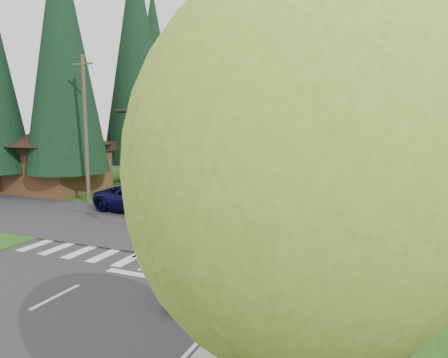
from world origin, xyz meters
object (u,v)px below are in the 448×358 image
Objects in this scene: sedan_champagne at (208,267)px; parked_car_c at (349,172)px; suv_navy at (143,199)px; parked_car_e at (355,158)px; parked_car_d at (354,164)px; parked_car_a at (313,188)px; parked_car_b at (330,175)px.

parked_car_c is at bearing 80.14° from sedan_champagne.
suv_navy reaches higher than parked_car_e.
parked_car_e is at bearing 93.35° from parked_car_d.
parked_car_b reaches higher than parked_car_a.
parked_car_d is (0.82, 36.78, -0.01)m from sedan_champagne.
parked_car_b is 10.11m from parked_car_d.
sedan_champagne is at bearing -127.17° from suv_navy.
sedan_champagne is at bearing -88.54° from parked_car_e.
parked_car_c is (10.07, 19.46, -0.14)m from suv_navy.
parked_car_d is (-0.43, 8.01, -0.01)m from parked_car_c.
parked_car_e is at bearing 89.15° from parked_car_b.
parked_car_b is at bearing 82.95° from sedan_champagne.
sedan_champagne is 43.76m from parked_car_e.
suv_navy is 35.58m from parked_car_e.
suv_navy is 1.31× the size of parked_car_b.
parked_car_e reaches higher than parked_car_c.
parked_car_e is (0.07, 43.76, 0.04)m from sedan_champagne.
sedan_champagne is 1.00× the size of parked_car_c.
sedan_champagne is at bearing -90.46° from parked_car_c.
sedan_champagne is at bearing -92.22° from parked_car_a.
parked_car_b is (8.67, 17.40, -0.18)m from suv_navy.
parked_car_b is 2.49m from parked_car_c.
parked_car_a is 0.73× the size of parked_car_e.
suv_navy is at bearing -115.33° from parked_car_c.
suv_navy is at bearing -102.91° from parked_car_e.
suv_navy reaches higher than parked_car_a.
suv_navy reaches higher than sedan_champagne.
suv_navy reaches higher than parked_car_b.
parked_car_d is at bearing 95.07° from parked_car_c.
parked_car_e is (-0.75, 6.99, 0.04)m from parked_car_d.
sedan_champagne is 18.91m from parked_car_a.
suv_navy is at bearing -116.58° from parked_car_b.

